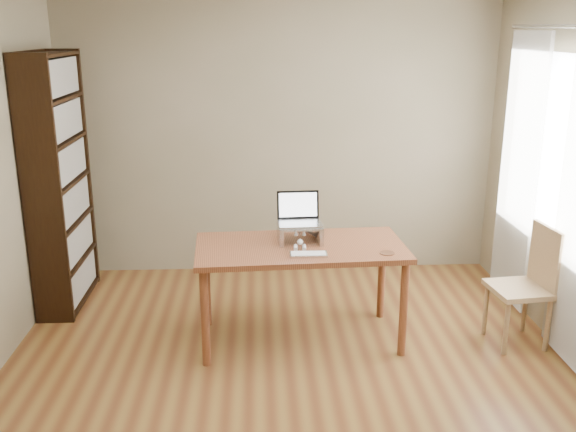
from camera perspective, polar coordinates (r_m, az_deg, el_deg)
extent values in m
cube|color=brown|center=(4.32, 0.36, -15.50)|extent=(4.00, 4.50, 0.02)
cube|color=#776E50|center=(6.00, -0.79, 7.12)|extent=(4.00, 0.02, 2.60)
cube|color=#776E50|center=(1.72, 4.75, -18.31)|extent=(4.00, 0.02, 2.60)
cube|color=white|center=(5.04, 23.06, 5.15)|extent=(0.01, 1.80, 1.40)
cube|color=black|center=(5.20, -21.05, 1.71)|extent=(0.30, 0.04, 2.10)
cube|color=black|center=(6.00, -18.59, 3.82)|extent=(0.30, 0.04, 2.10)
cube|color=black|center=(5.64, -21.10, 2.80)|extent=(0.02, 0.90, 2.10)
cube|color=black|center=(5.90, -18.78, -6.82)|extent=(0.30, 0.84, 0.02)
cube|color=black|center=(5.83, -18.65, -5.29)|extent=(0.20, 0.78, 0.28)
cube|color=black|center=(5.78, -19.09, -3.72)|extent=(0.30, 0.84, 0.03)
cube|color=black|center=(5.72, -18.96, -2.12)|extent=(0.20, 0.78, 0.28)
cube|color=black|center=(5.68, -19.40, -0.49)|extent=(0.30, 0.84, 0.02)
cube|color=black|center=(5.62, -19.28, 1.17)|extent=(0.20, 0.78, 0.28)
cube|color=black|center=(5.59, -19.73, 2.84)|extent=(0.30, 0.84, 0.02)
cube|color=black|center=(5.55, -19.61, 4.55)|extent=(0.20, 0.78, 0.28)
cube|color=black|center=(5.53, -20.07, 6.26)|extent=(0.30, 0.84, 0.02)
cube|color=black|center=(5.49, -19.95, 8.02)|extent=(0.20, 0.78, 0.28)
cube|color=black|center=(5.48, -20.43, 9.75)|extent=(0.30, 0.84, 0.02)
cube|color=black|center=(5.46, -20.30, 11.54)|extent=(0.20, 0.78, 0.28)
cube|color=black|center=(5.46, -20.79, 13.29)|extent=(0.30, 0.84, 0.03)
cube|color=silver|center=(5.55, 19.83, 3.80)|extent=(0.03, 0.70, 2.20)
cylinder|color=silver|center=(4.93, 23.59, 15.21)|extent=(0.03, 1.90, 0.03)
cube|color=brown|center=(4.67, 1.12, -2.85)|extent=(1.56, 0.84, 0.04)
cylinder|color=brown|center=(5.11, -7.03, -5.74)|extent=(0.06, 0.06, 0.71)
cylinder|color=brown|center=(5.19, 8.61, -5.44)|extent=(0.06, 0.06, 0.71)
cylinder|color=brown|center=(4.53, -7.59, -8.80)|extent=(0.06, 0.06, 0.71)
cylinder|color=brown|center=(4.62, 10.13, -8.38)|extent=(0.06, 0.06, 0.71)
cube|color=silver|center=(4.71, -0.70, -1.64)|extent=(0.03, 0.25, 0.12)
cube|color=silver|center=(4.73, 2.81, -1.59)|extent=(0.03, 0.25, 0.12)
cube|color=silver|center=(4.70, 1.06, -0.85)|extent=(0.32, 0.25, 0.01)
cube|color=silver|center=(4.70, 1.06, -0.69)|extent=(0.32, 0.24, 0.02)
cube|color=black|center=(4.79, 0.97, 1.03)|extent=(0.32, 0.06, 0.21)
cube|color=white|center=(4.78, 0.98, 1.01)|extent=(0.28, 0.05, 0.18)
cube|color=silver|center=(4.46, 1.83, -3.44)|extent=(0.26, 0.12, 0.02)
cube|color=white|center=(4.46, 1.83, -3.33)|extent=(0.24, 0.09, 0.00)
cylinder|color=brown|center=(4.55, 8.80, -3.27)|extent=(0.11, 0.11, 0.01)
ellipsoid|color=#4C433C|center=(4.75, 1.00, -1.50)|extent=(0.16, 0.35, 0.12)
ellipsoid|color=#4C433C|center=(4.86, 0.91, -1.15)|extent=(0.14, 0.15, 0.11)
ellipsoid|color=#4C433C|center=(4.56, 1.15, -2.01)|extent=(0.09, 0.09, 0.09)
ellipsoid|color=silver|center=(4.61, 1.12, -2.24)|extent=(0.08, 0.08, 0.07)
sphere|color=silver|center=(4.54, 1.18, -2.32)|extent=(0.04, 0.04, 0.04)
cone|color=#4C433C|center=(4.55, 0.80, -1.52)|extent=(0.03, 0.04, 0.04)
cone|color=#4C433C|center=(4.56, 1.50, -1.51)|extent=(0.03, 0.04, 0.04)
cylinder|color=silver|center=(4.57, 0.78, -2.83)|extent=(0.03, 0.08, 0.03)
cylinder|color=silver|center=(4.58, 1.53, -2.82)|extent=(0.03, 0.08, 0.03)
cylinder|color=#4C433C|center=(4.89, 1.95, -1.48)|extent=(0.12, 0.19, 0.03)
cube|color=tan|center=(5.02, 19.84, -6.16)|extent=(0.44, 0.44, 0.04)
cylinder|color=tan|center=(4.91, 18.54, -9.27)|extent=(0.04, 0.04, 0.43)
cylinder|color=tan|center=(5.04, 22.00, -8.99)|extent=(0.04, 0.04, 0.43)
cylinder|color=tan|center=(5.19, 17.28, -7.76)|extent=(0.04, 0.04, 0.43)
cylinder|color=tan|center=(5.30, 20.58, -7.54)|extent=(0.04, 0.04, 0.43)
cube|color=tan|center=(5.01, 22.00, -3.54)|extent=(0.07, 0.38, 0.47)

